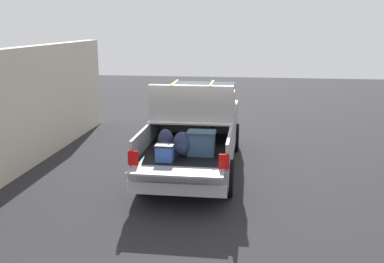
% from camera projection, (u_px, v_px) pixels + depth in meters
% --- Properties ---
extents(ground_plane, '(40.00, 40.00, 0.00)m').
position_uv_depth(ground_plane, '(195.00, 168.00, 11.32)').
color(ground_plane, '#262628').
extents(pickup_truck, '(6.05, 2.06, 2.23)m').
position_uv_depth(pickup_truck, '(197.00, 127.00, 11.45)').
color(pickup_truck, gray).
rests_on(pickup_truck, ground_plane).
extents(building_facade, '(10.29, 0.36, 3.00)m').
position_uv_depth(building_facade, '(24.00, 108.00, 11.19)').
color(building_facade, beige).
rests_on(building_facade, ground_plane).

